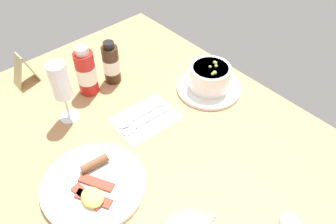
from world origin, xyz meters
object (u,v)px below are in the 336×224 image
Objects in this scene: sauce_bottle_brown at (111,64)px; breakfast_plate at (94,185)px; cutlery_setting at (144,119)px; menu_card at (23,69)px; porridge_bowl at (210,79)px; sauce_bottle_red at (86,72)px; wine_glass at (61,84)px.

sauce_bottle_brown reaches higher than breakfast_plate.
cutlery_setting is 1.77× the size of menu_card.
porridge_bowl is 1.24× the size of sauce_bottle_red.
cutlery_setting is 25.02cm from wine_glass.
menu_card is at bearing 36.19° from sauce_bottle_red.
sauce_bottle_red is 1.13× the size of sauce_bottle_brown.
menu_card is at bearing 50.11° from sauce_bottle_brown.
cutlery_setting is at bearing 169.51° from sauce_bottle_brown.
porridge_bowl is 58.55cm from menu_card.
wine_glass reaches higher than breakfast_plate.
sauce_bottle_red is 8.71cm from sauce_bottle_brown.
sauce_bottle_red is 0.64× the size of breakfast_plate.
menu_card is (41.67, 41.12, 1.07)cm from porridge_bowl.
menu_card is (17.29, 12.65, -2.19)cm from sauce_bottle_red.
sauce_bottle_red reaches higher than breakfast_plate.
sauce_bottle_red is 21.54cm from menu_card.
wine_glass is 24.47cm from menu_card.
breakfast_plate is (-31.09, 18.77, -6.44)cm from sauce_bottle_red.
menu_card is (48.38, -6.12, 4.25)cm from breakfast_plate.
porridge_bowl is 1.93× the size of menu_card.
porridge_bowl is at bearing -97.79° from cutlery_setting.
sauce_bottle_red is (24.38, 28.47, 3.26)cm from porridge_bowl.
sauce_bottle_red is (5.95, -10.74, -5.24)cm from wine_glass.
menu_card is at bearing -7.22° from breakfast_plate.
sauce_bottle_red reaches higher than porridge_bowl.
cutlery_setting is at bearing -167.12° from sauce_bottle_red.
wine_glass is 13.35cm from sauce_bottle_red.
sauce_bottle_brown is at bearing -10.49° from cutlery_setting.
sauce_bottle_brown is 41.46cm from breakfast_plate.
sauce_bottle_brown is (20.63, -3.82, 6.28)cm from cutlery_setting.
wine_glass is at bearing -17.72° from breakfast_plate.
cutlery_setting is (3.23, 23.63, -3.84)cm from porridge_bowl.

